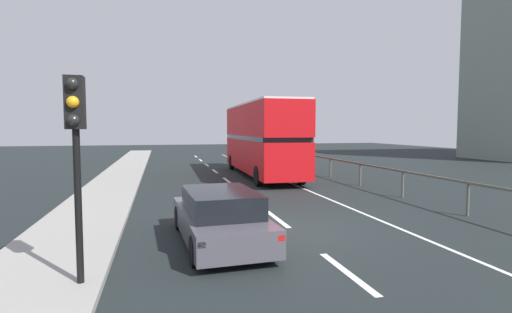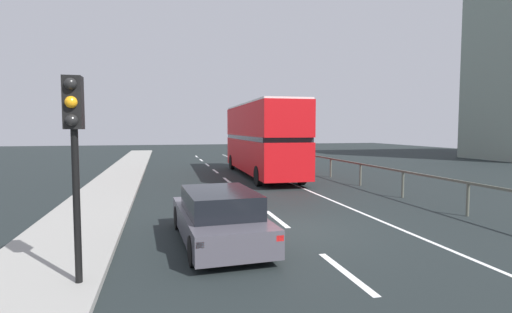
% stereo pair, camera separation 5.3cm
% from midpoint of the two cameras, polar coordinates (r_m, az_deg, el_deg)
% --- Properties ---
extents(ground_plane, '(75.28, 120.00, 0.10)m').
position_cam_midpoint_polar(ground_plane, '(11.23, 5.18, -10.81)').
color(ground_plane, black).
extents(near_sidewalk_kerb, '(2.47, 80.00, 0.14)m').
position_cam_midpoint_polar(near_sidewalk_kerb, '(10.87, -25.78, -11.05)').
color(near_sidewalk_kerb, gray).
rests_on(near_sidewalk_kerb, ground).
extents(lane_paint_markings, '(3.17, 46.00, 0.01)m').
position_cam_midpoint_polar(lane_paint_markings, '(19.97, 1.93, -4.06)').
color(lane_paint_markings, silver).
rests_on(lane_paint_markings, ground).
extents(bridge_side_railing, '(0.10, 42.00, 1.12)m').
position_cam_midpoint_polar(bridge_side_railing, '(21.63, 12.85, -1.13)').
color(bridge_side_railing, '#54564A').
rests_on(bridge_side_railing, ground).
extents(double_decker_bus_red, '(2.69, 11.18, 4.30)m').
position_cam_midpoint_polar(double_decker_bus_red, '(23.33, 0.90, 2.78)').
color(double_decker_bus_red, red).
rests_on(double_decker_bus_red, ground).
extents(hatchback_car_near, '(2.07, 4.64, 1.33)m').
position_cam_midpoint_polar(hatchback_car_near, '(9.86, -5.30, -8.76)').
color(hatchback_car_near, '#4B4952').
rests_on(hatchback_car_near, ground).
extents(traffic_signal_pole, '(0.30, 0.42, 3.58)m').
position_cam_midpoint_polar(traffic_signal_pole, '(7.34, -24.83, 3.69)').
color(traffic_signal_pole, black).
rests_on(traffic_signal_pole, near_sidewalk_kerb).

